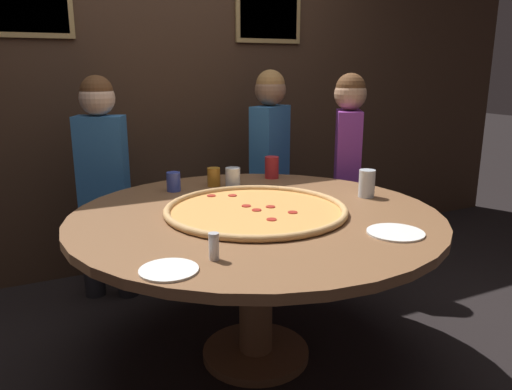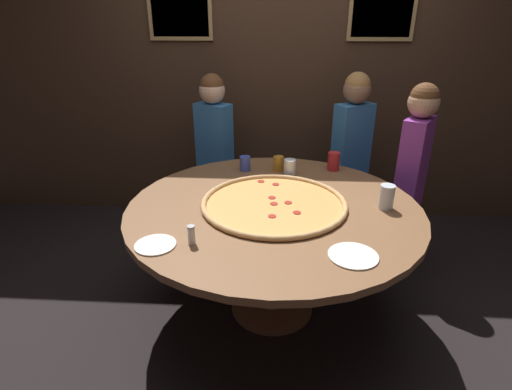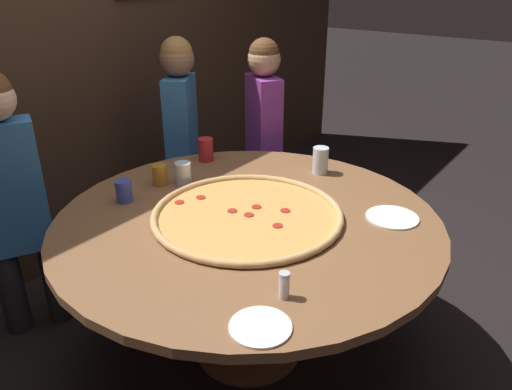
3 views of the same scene
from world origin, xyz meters
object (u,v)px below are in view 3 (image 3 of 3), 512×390
object	(u,v)px
diner_centre_back	(182,134)
drink_cup_front_edge	(160,175)
drink_cup_far_left	(320,160)
diner_far_left	(264,132)
dining_table	(247,241)
drink_cup_beside_pizza	(206,150)
drink_cup_by_shaker	(124,191)
drink_cup_near_left	(183,173)
white_plate_near_front	(392,217)
condiment_shaker	(284,285)
white_plate_left_side	(260,327)
diner_side_left	(13,194)
giant_pizza	(247,215)

from	to	relation	value
diner_centre_back	drink_cup_front_edge	bearing A→B (deg)	3.99
drink_cup_far_left	diner_far_left	bearing A→B (deg)	61.65
dining_table	drink_cup_beside_pizza	distance (m)	0.75
drink_cup_by_shaker	drink_cup_front_edge	bearing A→B (deg)	2.47
diner_far_left	drink_cup_near_left	bearing A→B (deg)	-49.62
drink_cup_by_shaker	white_plate_near_front	distance (m)	1.22
condiment_shaker	drink_cup_beside_pizza	bearing A→B (deg)	53.10
dining_table	white_plate_left_side	xyz separation A→B (m)	(-0.55, -0.48, 0.12)
dining_table	diner_centre_back	size ratio (longest dim) A/B	1.24
diner_centre_back	drink_cup_by_shaker	bearing A→B (deg)	-4.15
condiment_shaker	diner_side_left	distance (m)	1.47
dining_table	diner_centre_back	world-z (taller)	diner_centre_back
drink_cup_by_shaker	drink_cup_front_edge	world-z (taller)	same
drink_cup_near_left	white_plate_left_side	world-z (taller)	drink_cup_near_left
drink_cup_beside_pizza	drink_cup_near_left	distance (m)	0.33
giant_pizza	white_plate_left_side	distance (m)	0.73
drink_cup_front_edge	diner_side_left	size ratio (longest dim) A/B	0.08
dining_table	white_plate_left_side	bearing A→B (deg)	-139.34
white_plate_left_side	condiment_shaker	bearing A→B (deg)	9.14
giant_pizza	diner_centre_back	size ratio (longest dim) A/B	0.61
drink_cup_front_edge	condiment_shaker	size ratio (longest dim) A/B	1.06
diner_centre_back	diner_far_left	xyz separation A→B (m)	(0.37, -0.36, -0.01)
diner_far_left	drink_cup_beside_pizza	bearing A→B (deg)	-57.92
drink_cup_by_shaker	diner_centre_back	xyz separation A→B (m)	(0.80, 0.41, -0.02)
white_plate_left_side	diner_far_left	xyz separation A→B (m)	(1.51, 1.08, 0.02)
drink_cup_far_left	white_plate_near_front	bearing A→B (deg)	-116.92
dining_table	drink_cup_front_edge	size ratio (longest dim) A/B	16.39
white_plate_near_front	diner_far_left	xyz separation A→B (m)	(0.59, 1.12, 0.02)
condiment_shaker	diner_far_left	size ratio (longest dim) A/B	0.07
drink_cup_near_left	diner_far_left	bearing A→B (deg)	8.16
drink_cup_front_edge	white_plate_left_side	size ratio (longest dim) A/B	0.52
drink_cup_beside_pizza	giant_pizza	bearing A→B (deg)	-124.15
drink_cup_beside_pizza	drink_cup_near_left	size ratio (longest dim) A/B	1.14
drink_cup_far_left	white_plate_near_front	xyz separation A→B (m)	(-0.26, -0.52, -0.07)
giant_pizza	diner_centre_back	distance (m)	1.13
drink_cup_near_left	diner_side_left	distance (m)	0.80
drink_cup_front_edge	diner_centre_back	distance (m)	0.69
drink_cup_near_left	dining_table	bearing A→B (deg)	-101.54
giant_pizza	diner_side_left	xyz separation A→B (m)	(-0.50, 1.01, 0.01)
drink_cup_front_edge	condiment_shaker	distance (m)	1.09
white_plate_near_front	condiment_shaker	distance (m)	0.76
diner_centre_back	white_plate_near_front	bearing A→B (deg)	50.45
dining_table	diner_far_left	bearing A→B (deg)	32.22
drink_cup_front_edge	diner_centre_back	bearing A→B (deg)	35.23
drink_cup_front_edge	drink_cup_near_left	distance (m)	0.12
white_plate_near_front	white_plate_left_side	world-z (taller)	same
drink_cup_by_shaker	drink_cup_beside_pizza	size ratio (longest dim) A/B	0.79
drink_cup_by_shaker	drink_cup_far_left	world-z (taller)	drink_cup_far_left
white_plate_left_side	drink_cup_far_left	bearing A→B (deg)	21.92
white_plate_near_front	drink_cup_front_edge	bearing A→B (deg)	107.87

